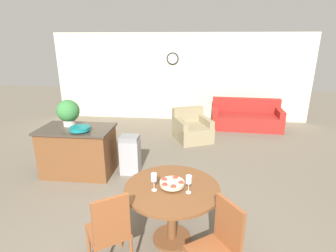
{
  "coord_description": "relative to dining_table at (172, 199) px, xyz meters",
  "views": [
    {
      "loc": [
        0.48,
        -1.98,
        2.48
      ],
      "look_at": [
        0.01,
        2.55,
        0.98
      ],
      "focal_mm": 28.0,
      "sensor_mm": 36.0,
      "label": 1
    }
  ],
  "objects": [
    {
      "name": "kitchen_island",
      "position": [
        -1.94,
        1.62,
        -0.14
      ],
      "size": [
        1.35,
        0.81,
        0.92
      ],
      "color": "brown",
      "rests_on": "ground_plane"
    },
    {
      "name": "fruit_bowl",
      "position": [
        -0.0,
        -0.0,
        0.23
      ],
      "size": [
        0.3,
        0.3,
        0.1
      ],
      "color": "#B7B29E",
      "rests_on": "dining_table"
    },
    {
      "name": "dining_chair_near_left",
      "position": [
        -0.63,
        -0.53,
        -0.06
      ],
      "size": [
        0.58,
        0.58,
        0.99
      ],
      "rotation": [
        0.0,
        0.0,
        6.88
      ],
      "color": "brown",
      "rests_on": "ground_plane"
    },
    {
      "name": "potted_plant",
      "position": [
        -2.12,
        1.75,
        0.59
      ],
      "size": [
        0.42,
        0.42,
        0.5
      ],
      "color": "beige",
      "rests_on": "kitchen_island"
    },
    {
      "name": "trash_bin",
      "position": [
        -0.96,
        1.73,
        -0.22
      ],
      "size": [
        0.36,
        0.31,
        0.76
      ],
      "color": "#9E9EA3",
      "rests_on": "ground_plane"
    },
    {
      "name": "armchair",
      "position": [
        0.19,
        3.68,
        -0.33
      ],
      "size": [
        1.12,
        1.17,
        0.79
      ],
      "rotation": [
        0.0,
        0.0,
        0.41
      ],
      "color": "#998966",
      "rests_on": "ground_plane"
    },
    {
      "name": "teal_bowl",
      "position": [
        -1.78,
        1.44,
        0.37
      ],
      "size": [
        0.36,
        0.36,
        0.08
      ],
      "color": "#147A7F",
      "rests_on": "kitchen_island"
    },
    {
      "name": "dining_chair_near_right",
      "position": [
        0.53,
        -0.63,
        -0.06
      ],
      "size": [
        0.58,
        0.58,
        0.99
      ],
      "rotation": [
        0.0,
        0.0,
        8.45
      ],
      "color": "brown",
      "rests_on": "ground_plane"
    },
    {
      "name": "couch",
      "position": [
        1.75,
        4.79,
        -0.31
      ],
      "size": [
        2.01,
        0.96,
        0.84
      ],
      "rotation": [
        0.0,
        0.0,
        -0.06
      ],
      "color": "maroon",
      "rests_on": "ground_plane"
    },
    {
      "name": "wine_glass_right",
      "position": [
        0.2,
        -0.1,
        0.34
      ],
      "size": [
        0.07,
        0.07,
        0.22
      ],
      "color": "silver",
      "rests_on": "dining_table"
    },
    {
      "name": "wall_back",
      "position": [
        -0.24,
        5.53,
        0.75
      ],
      "size": [
        8.0,
        0.09,
        2.7
      ],
      "color": "beige",
      "rests_on": "ground_plane"
    },
    {
      "name": "dining_table",
      "position": [
        0.0,
        0.0,
        0.0
      ],
      "size": [
        1.17,
        1.17,
        0.78
      ],
      "color": "brown",
      "rests_on": "ground_plane"
    },
    {
      "name": "wine_glass_left",
      "position": [
        -0.21,
        -0.09,
        0.34
      ],
      "size": [
        0.07,
        0.07,
        0.22
      ],
      "color": "silver",
      "rests_on": "dining_table"
    }
  ]
}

